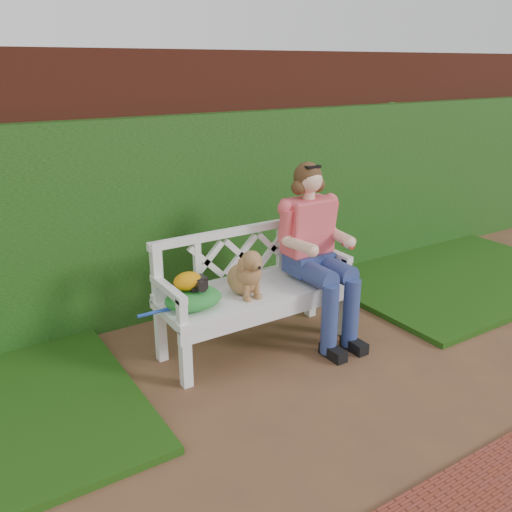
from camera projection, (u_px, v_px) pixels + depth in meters
ground at (324, 387)px, 3.71m from camera, size 60.00×60.00×0.00m
brick_wall at (194, 181)px, 4.85m from camera, size 10.00×0.30×2.20m
ivy_hedge at (206, 213)px, 4.76m from camera, size 10.00×0.18×1.70m
grass_right at (448, 274)px, 5.63m from camera, size 2.60×2.00×0.05m
garden_bench at (256, 318)px, 4.17m from camera, size 1.64×0.78×0.48m
seated_woman at (311, 253)px, 4.26m from camera, size 0.64×0.81×1.36m
dog at (245, 271)px, 3.94m from camera, size 0.27×0.35×0.37m
tennis_racket at (185, 305)px, 3.80m from camera, size 0.57×0.30×0.03m
green_bag at (193, 298)px, 3.77m from camera, size 0.42×0.33×0.14m
camera_item at (197, 283)px, 3.74m from camera, size 0.13×0.10×0.08m
baseball_glove at (188, 281)px, 3.71m from camera, size 0.24×0.21×0.13m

